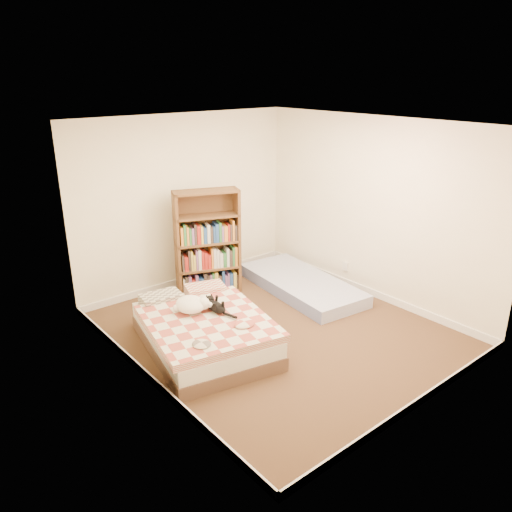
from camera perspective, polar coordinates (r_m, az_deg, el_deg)
room at (r=5.80m, az=2.48°, el=1.95°), size 3.51×4.01×2.51m
bed at (r=5.87m, az=-6.13°, el=-8.41°), size 1.57×1.98×0.47m
bookshelf at (r=7.16m, az=-5.62°, el=0.07°), size 1.01×0.62×1.51m
floor_mattress at (r=7.36m, az=5.19°, el=-3.25°), size 1.13×2.10×0.18m
black_cat at (r=5.82m, az=-4.77°, el=-5.68°), size 0.24×0.57×0.13m
white_dog at (r=5.80m, az=-7.35°, el=-5.51°), size 0.38×0.39×0.18m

